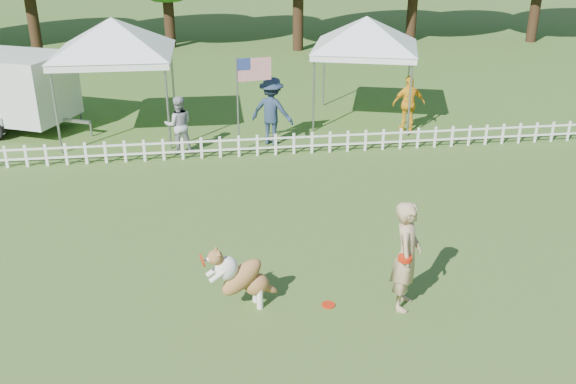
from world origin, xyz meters
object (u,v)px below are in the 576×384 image
at_px(canopy_tent_left, 117,79).
at_px(spectator_a, 179,125).
at_px(spectator_c, 409,104).
at_px(spectator_b, 272,111).
at_px(dog, 243,277).
at_px(canopy_tent_right, 364,71).
at_px(frisbee_on_turf, 328,305).
at_px(handler, 407,256).
at_px(flag_pole, 238,106).

xyz_separation_m(canopy_tent_left, spectator_a, (1.72, -1.82, -0.87)).
bearing_deg(spectator_c, spectator_b, 10.17).
distance_m(dog, spectator_a, 7.88).
bearing_deg(spectator_a, canopy_tent_right, -163.12).
relative_size(dog, spectator_b, 0.63).
relative_size(canopy_tent_right, spectator_b, 1.64).
height_order(frisbee_on_turf, canopy_tent_left, canopy_tent_left).
xyz_separation_m(handler, canopy_tent_left, (-5.55, 9.91, 0.70)).
relative_size(canopy_tent_left, flag_pole, 1.27).
bearing_deg(dog, spectator_a, 84.51).
height_order(flag_pole, spectator_a, flag_pole).
xyz_separation_m(canopy_tent_left, spectator_b, (4.31, -1.46, -0.70)).
relative_size(frisbee_on_turf, canopy_tent_left, 0.07).
distance_m(handler, frisbee_on_turf, 1.57).
xyz_separation_m(flag_pole, spectator_a, (-1.61, 0.19, -0.52)).
height_order(canopy_tent_right, spectator_a, canopy_tent_right).
bearing_deg(dog, spectator_c, 43.41).
distance_m(canopy_tent_left, spectator_b, 4.60).
distance_m(frisbee_on_turf, spectator_c, 9.85).
bearing_deg(flag_pole, dog, -103.84).
bearing_deg(dog, handler, -20.37).
xyz_separation_m(spectator_a, spectator_b, (2.59, 0.36, 0.17)).
relative_size(canopy_tent_left, spectator_a, 2.11).
bearing_deg(dog, frisbee_on_turf, -19.15).
relative_size(handler, spectator_b, 1.00).
distance_m(canopy_tent_right, spectator_a, 6.17).
distance_m(dog, flag_pole, 7.64).
relative_size(dog, spectator_c, 0.72).
relative_size(canopy_tent_right, flag_pole, 1.20).
height_order(dog, spectator_a, spectator_a).
bearing_deg(spectator_b, handler, 127.74).
relative_size(spectator_a, spectator_b, 0.82).
height_order(handler, spectator_c, handler).
relative_size(canopy_tent_right, spectator_c, 1.88).
distance_m(canopy_tent_right, spectator_b, 3.68).
height_order(handler, spectator_a, handler).
bearing_deg(spectator_b, spectator_a, 37.27).
bearing_deg(canopy_tent_right, frisbee_on_turf, -90.10).
distance_m(frisbee_on_turf, flag_pole, 7.89).
bearing_deg(canopy_tent_left, spectator_c, -4.54).
bearing_deg(flag_pole, spectator_b, 18.99).
bearing_deg(spectator_c, canopy_tent_left, -3.89).
relative_size(frisbee_on_turf, spectator_a, 0.15).
height_order(dog, spectator_c, spectator_c).
distance_m(dog, spectator_b, 8.28).
bearing_deg(frisbee_on_turf, canopy_tent_left, 113.87).
height_order(frisbee_on_turf, spectator_b, spectator_b).
distance_m(handler, spectator_a, 8.95).
distance_m(dog, frisbee_on_turf, 1.54).
relative_size(handler, canopy_tent_right, 0.61).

